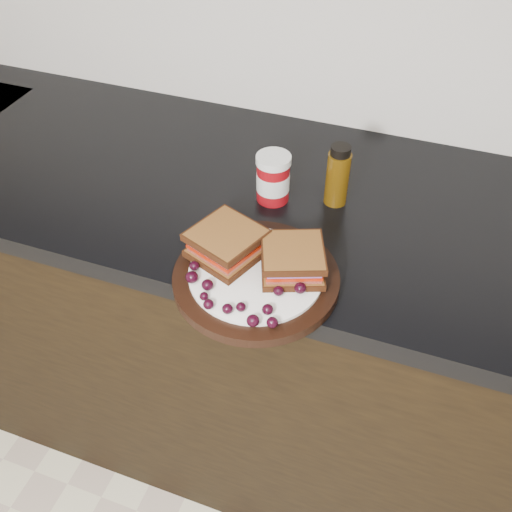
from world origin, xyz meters
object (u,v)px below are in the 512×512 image
Objects in this scene: plate at (256,278)px; condiment_jar at (273,178)px; sandwich_left at (226,243)px; oil_bottle at (338,175)px.

condiment_jar reaches higher than plate.
sandwich_left is 0.27m from oil_bottle.
plate is 0.08m from sandwich_left.
plate is 0.24m from condiment_jar.
sandwich_left is 1.09× the size of condiment_jar.
condiment_jar is 0.12m from oil_bottle.
plate is at bearing -78.29° from condiment_jar.
oil_bottle is at bearing 74.78° from plate.
oil_bottle reaches higher than plate.
plate is 0.28m from oil_bottle.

